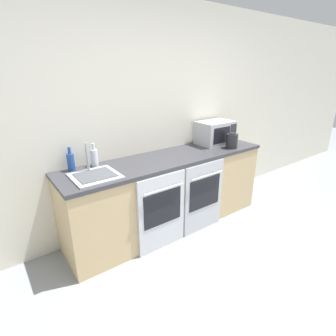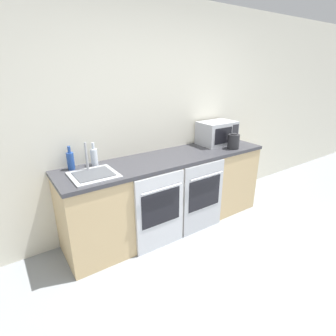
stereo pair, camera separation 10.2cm
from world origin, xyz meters
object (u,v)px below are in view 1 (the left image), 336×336
(microwave, at_px, (215,132))
(kettle, at_px, (232,141))
(bottle_clear, at_px, (94,157))
(oven_left, at_px, (162,212))
(bottle_blue, at_px, (71,162))
(oven_right, at_px, (204,197))
(sink, at_px, (95,175))

(microwave, relative_size, kettle, 2.52)
(bottle_clear, bearing_deg, oven_left, -48.18)
(oven_left, height_order, microwave, microwave)
(microwave, distance_m, bottle_blue, 1.89)
(oven_right, bearing_deg, sink, 167.71)
(oven_left, bearing_deg, bottle_blue, 142.61)
(bottle_blue, height_order, bottle_clear, bottle_clear)
(microwave, distance_m, sink, 1.77)
(microwave, xyz_separation_m, sink, (-1.76, -0.17, -0.13))
(kettle, relative_size, sink, 0.46)
(bottle_blue, xyz_separation_m, sink, (0.12, -0.28, -0.08))
(microwave, relative_size, bottle_clear, 1.99)
(sink, bearing_deg, oven_right, -12.29)
(oven_right, distance_m, bottle_blue, 1.52)
(microwave, xyz_separation_m, kettle, (0.02, -0.28, -0.06))
(oven_right, distance_m, microwave, 0.94)
(oven_left, xyz_separation_m, oven_right, (0.60, 0.00, 0.00))
(bottle_clear, bearing_deg, kettle, -12.95)
(bottle_blue, distance_m, bottle_clear, 0.24)
(bottle_blue, bearing_deg, bottle_clear, -3.29)
(bottle_clear, bearing_deg, sink, -112.42)
(oven_left, relative_size, bottle_clear, 3.52)
(oven_left, height_order, kettle, kettle)
(bottle_blue, height_order, kettle, bottle_blue)
(oven_right, xyz_separation_m, bottle_blue, (-1.31, 0.54, 0.56))
(oven_right, distance_m, sink, 1.30)
(oven_left, relative_size, bottle_blue, 3.55)
(sink, bearing_deg, oven_left, -23.83)
(bottle_clear, relative_size, sink, 0.57)
(microwave, height_order, bottle_blue, microwave)
(microwave, height_order, bottle_clear, microwave)
(bottle_blue, bearing_deg, sink, -66.28)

